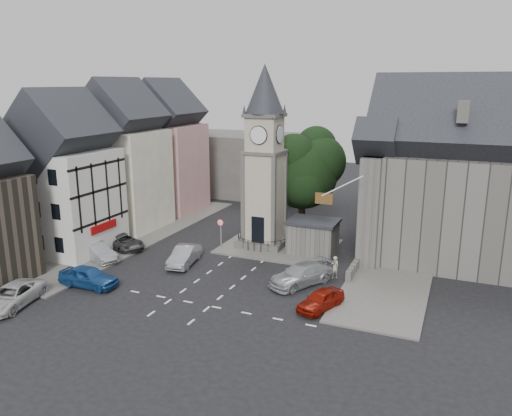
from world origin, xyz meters
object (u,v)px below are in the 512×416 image
at_px(clock_tower, 264,158).
at_px(car_east_red, 321,300).
at_px(car_west_blue, 89,277).
at_px(stone_shelter, 313,237).
at_px(pedestrian, 335,267).

distance_m(clock_tower, car_east_red, 15.77).
xyz_separation_m(car_west_blue, car_east_red, (16.82, 3.00, -0.11)).
relative_size(stone_shelter, car_east_red, 1.11).
relative_size(stone_shelter, car_west_blue, 0.95).
bearing_deg(pedestrian, car_east_red, 60.59).
relative_size(car_east_red, pedestrian, 2.16).
height_order(stone_shelter, car_west_blue, stone_shelter).
bearing_deg(car_west_blue, clock_tower, -32.49).
relative_size(stone_shelter, pedestrian, 2.40).
xyz_separation_m(clock_tower, pedestrian, (8.00, -5.35, -7.22)).
xyz_separation_m(stone_shelter, car_east_red, (3.70, -10.50, -0.89)).
bearing_deg(car_east_red, car_west_blue, -149.35).
relative_size(clock_tower, pedestrian, 9.05).
distance_m(stone_shelter, pedestrian, 5.85).
bearing_deg(stone_shelter, clock_tower, 174.16).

